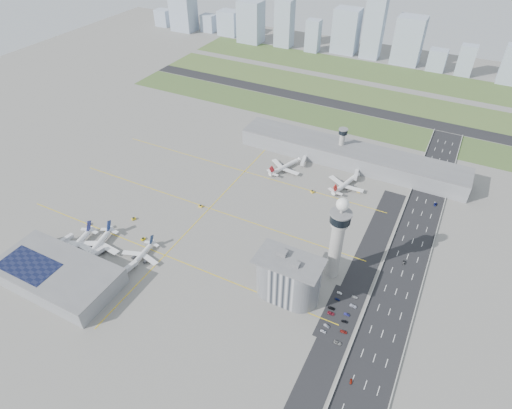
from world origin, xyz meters
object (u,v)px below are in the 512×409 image
at_px(airplane_far_b, 347,181).
at_px(jet_bridge_near_2, 121,275).
at_px(car_lot_0, 323,331).
at_px(car_lot_4, 337,299).
at_px(car_hw_2, 435,204).
at_px(tug_1, 134,219).
at_px(car_lot_3, 332,308).
at_px(tug_4, 312,191).
at_px(car_hw_4, 430,164).
at_px(tug_5, 359,191).
at_px(car_lot_7, 344,332).
at_px(secondary_tower, 342,142).
at_px(car_lot_1, 327,326).
at_px(airplane_far_a, 285,164).
at_px(car_lot_10, 353,306).
at_px(jet_bridge_near_1, 87,260).
at_px(car_lot_2, 331,313).
at_px(airplane_near_b, 95,244).
at_px(tug_3, 200,206).
at_px(control_tower, 338,236).
at_px(jet_bridge_far_0, 305,158).
at_px(car_lot_8, 345,321).
at_px(tug_2, 143,239).
at_px(car_lot_9, 347,314).
at_px(airplane_near_c, 139,255).
at_px(car_lot_5, 339,293).
at_px(jet_bridge_near_0, 56,247).
at_px(car_lot_6, 338,343).
at_px(admin_building, 288,278).
at_px(jet_bridge_far_1, 357,172).
at_px(tug_0, 88,224).
at_px(car_hw_0, 351,382).
at_px(car_lot_11, 355,297).
at_px(airplane_near_a, 74,244).

relative_size(airplane_far_b, jet_bridge_near_2, 2.88).
distance_m(car_lot_0, car_lot_4, 26.81).
bearing_deg(airplane_far_b, car_hw_2, -68.32).
xyz_separation_m(tug_1, car_lot_0, (168.69, -29.50, -0.33)).
distance_m(tug_1, car_lot_3, 167.83).
distance_m(tug_4, car_hw_4, 122.40).
xyz_separation_m(tug_5, car_lot_7, (32.63, -140.56, -0.19)).
relative_size(secondary_tower, car_lot_1, 8.53).
distance_m(airplane_far_a, car_lot_10, 159.83).
height_order(jet_bridge_near_1, car_lot_2, jet_bridge_near_1).
distance_m(car_lot_0, car_lot_10, 28.21).
bearing_deg(car_lot_3, airplane_far_b, 11.60).
bearing_deg(car_lot_0, car_hw_2, -13.75).
xyz_separation_m(airplane_near_b, jet_bridge_near_1, (3.76, -12.62, -3.12)).
bearing_deg(tug_3, control_tower, 76.06).
relative_size(tug_1, car_lot_2, 0.73).
height_order(jet_bridge_far_0, car_lot_8, jet_bridge_far_0).
xyz_separation_m(airplane_near_b, car_hw_2, (209.47, 166.98, -5.33)).
bearing_deg(secondary_tower, car_lot_2, -73.10).
height_order(tug_2, car_hw_2, tug_2).
distance_m(tug_2, car_lot_9, 156.11).
height_order(airplane_near_c, tug_1, airplane_near_c).
bearing_deg(jet_bridge_near_2, car_lot_4, -60.13).
bearing_deg(tug_5, tug_2, 136.43).
relative_size(car_lot_4, car_lot_5, 0.97).
distance_m(airplane_far_a, airplane_far_b, 57.82).
bearing_deg(car_lot_5, car_lot_7, -155.72).
height_order(airplane_near_b, jet_bridge_near_0, airplane_near_b).
xyz_separation_m(car_lot_6, car_hw_4, (14.92, 221.86, -0.10)).
bearing_deg(tug_2, car_lot_3, -167.60).
relative_size(secondary_tower, admin_building, 0.76).
bearing_deg(car_lot_3, car_lot_7, -139.45).
distance_m(admin_building, car_lot_5, 37.27).
relative_size(jet_bridge_far_1, car_lot_0, 3.87).
height_order(tug_5, car_lot_3, tug_5).
distance_m(tug_0, tug_5, 221.89).
height_order(jet_bridge_near_2, car_lot_10, jet_bridge_near_2).
relative_size(car_lot_7, car_hw_0, 1.34).
distance_m(car_lot_1, car_hw_4, 215.13).
xyz_separation_m(car_lot_5, car_hw_0, (25.13, -55.62, -0.02)).
distance_m(tug_0, car_hw_2, 278.57).
bearing_deg(tug_4, car_lot_11, 65.84).
distance_m(secondary_tower, car_lot_4, 171.28).
height_order(admin_building, airplane_far_b, admin_building).
relative_size(control_tower, airplane_near_b, 1.51).
distance_m(secondary_tower, tug_2, 198.87).
height_order(airplane_near_a, tug_0, airplane_near_a).
distance_m(control_tower, car_lot_5, 38.74).
xyz_separation_m(secondary_tower, jet_bridge_near_0, (-143.00, -211.00, -15.95)).
bearing_deg(car_hw_2, airplane_near_c, -134.40).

